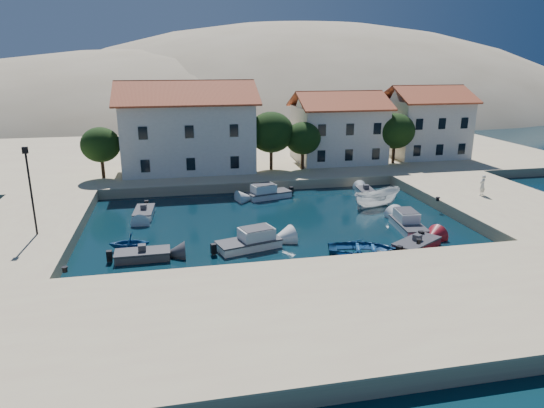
{
  "coord_description": "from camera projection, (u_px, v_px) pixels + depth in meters",
  "views": [
    {
      "loc": [
        -7.78,
        -26.91,
        12.76
      ],
      "look_at": [
        -0.39,
        8.68,
        2.0
      ],
      "focal_mm": 32.0,
      "sensor_mm": 36.0,
      "label": 1
    }
  ],
  "objects": [
    {
      "name": "quay_north",
      "position": [
        246.0,
        154.0,
        66.33
      ],
      "size": [
        80.0,
        36.0,
        1.0
      ],
      "primitive_type": "cube",
      "color": "tan",
      "rests_on": "ground"
    },
    {
      "name": "cabin_cruiser_north",
      "position": [
        269.0,
        193.0,
        46.86
      ],
      "size": [
        4.55,
        2.84,
        1.6
      ],
      "rotation": [
        0.0,
        0.0,
        3.41
      ],
      "color": "white",
      "rests_on": "ground"
    },
    {
      "name": "motorboat_grey_sw",
      "position": [
        143.0,
        255.0,
        32.33
      ],
      "size": [
        3.63,
        1.64,
        1.25
      ],
      "rotation": [
        0.0,
        0.0,
        0.01
      ],
      "color": "#37373C",
      "rests_on": "ground"
    },
    {
      "name": "pedestrian",
      "position": [
        482.0,
        185.0,
        43.9
      ],
      "size": [
        0.81,
        0.7,
        1.88
      ],
      "primitive_type": "imported",
      "rotation": [
        0.0,
        0.0,
        3.59
      ],
      "color": "silver",
      "rests_on": "quay_east"
    },
    {
      "name": "ground",
      "position": [
        306.0,
        273.0,
        30.4
      ],
      "size": [
        400.0,
        400.0,
        0.0
      ],
      "primitive_type": "plane",
      "color": "black",
      "rests_on": "ground"
    },
    {
      "name": "bollards",
      "position": [
        330.0,
        232.0,
        34.25
      ],
      "size": [
        29.36,
        9.56,
        0.3
      ],
      "color": "black",
      "rests_on": "ground"
    },
    {
      "name": "trees",
      "position": [
        285.0,
        135.0,
        53.81
      ],
      "size": [
        37.3,
        5.3,
        6.45
      ],
      "color": "#382314",
      "rests_on": "quay_north"
    },
    {
      "name": "quay_south",
      "position": [
        338.0,
        312.0,
        24.63
      ],
      "size": [
        52.0,
        12.0,
        1.0
      ],
      "primitive_type": "cube",
      "color": "tan",
      "rests_on": "ground"
    },
    {
      "name": "quay_west",
      "position": [
        23.0,
        233.0,
        35.95
      ],
      "size": [
        8.0,
        20.0,
        1.0
      ],
      "primitive_type": "cube",
      "color": "tan",
      "rests_on": "ground"
    },
    {
      "name": "rowboat_south",
      "position": [
        363.0,
        253.0,
        33.41
      ],
      "size": [
        5.47,
        4.51,
        0.99
      ],
      "primitive_type": "imported",
      "rotation": [
        0.0,
        0.0,
        1.31
      ],
      "color": "#184C87",
      "rests_on": "ground"
    },
    {
      "name": "motorboat_white_ne",
      "position": [
        366.0,
        192.0,
        47.87
      ],
      "size": [
        1.75,
        3.2,
        1.25
      ],
      "rotation": [
        0.0,
        0.0,
        1.47
      ],
      "color": "white",
      "rests_on": "ground"
    },
    {
      "name": "lamppost",
      "position": [
        30.0,
        183.0,
        33.16
      ],
      "size": [
        0.35,
        0.25,
        6.22
      ],
      "color": "black",
      "rests_on": "quay_west"
    },
    {
      "name": "building_mid",
      "position": [
        338.0,
        126.0,
        58.49
      ],
      "size": [
        10.5,
        8.4,
        8.3
      ],
      "color": "beige",
      "rests_on": "quay_north"
    },
    {
      "name": "building_right",
      "position": [
        425.0,
        120.0,
        61.69
      ],
      "size": [
        9.45,
        8.4,
        8.8
      ],
      "color": "beige",
      "rests_on": "quay_north"
    },
    {
      "name": "boat_east",
      "position": [
        376.0,
        207.0,
        44.07
      ],
      "size": [
        5.05,
        2.77,
        1.84
      ],
      "primitive_type": "imported",
      "rotation": [
        0.0,
        0.0,
        1.79
      ],
      "color": "white",
      "rests_on": "ground"
    },
    {
      "name": "cabin_cruiser_south",
      "position": [
        249.0,
        242.0,
        34.21
      ],
      "size": [
        4.85,
        3.06,
        1.6
      ],
      "rotation": [
        0.0,
        0.0,
        0.27
      ],
      "color": "white",
      "rests_on": "ground"
    },
    {
      "name": "motorboat_red_se",
      "position": [
        417.0,
        245.0,
        34.22
      ],
      "size": [
        4.2,
        3.5,
        1.25
      ],
      "rotation": [
        0.0,
        0.0,
        0.55
      ],
      "color": "maroon",
      "rests_on": "ground"
    },
    {
      "name": "rowboat_west",
      "position": [
        130.0,
        250.0,
        33.99
      ],
      "size": [
        2.95,
        2.61,
        1.45
      ],
      "primitive_type": "imported",
      "rotation": [
        0.0,
        0.0,
        -1.66
      ],
      "color": "#184C87",
      "rests_on": "ground"
    },
    {
      "name": "cabin_cruiser_east",
      "position": [
        409.0,
        224.0,
        37.92
      ],
      "size": [
        2.24,
        4.53,
        1.6
      ],
      "rotation": [
        0.0,
        0.0,
        1.46
      ],
      "color": "white",
      "rests_on": "ground"
    },
    {
      "name": "hills",
      "position": [
        264.0,
        177.0,
        157.13
      ],
      "size": [
        254.0,
        176.0,
        99.0
      ],
      "color": "tan",
      "rests_on": "ground"
    },
    {
      "name": "motorboat_white_west",
      "position": [
        144.0,
        213.0,
        41.36
      ],
      "size": [
        1.81,
        3.62,
        1.25
      ],
      "rotation": [
        0.0,
        0.0,
        -1.64
      ],
      "color": "white",
      "rests_on": "ground"
    },
    {
      "name": "quay_east",
      "position": [
        496.0,
        203.0,
        43.64
      ],
      "size": [
        11.0,
        20.0,
        1.0
      ],
      "primitive_type": "cube",
      "color": "tan",
      "rests_on": "ground"
    },
    {
      "name": "building_left",
      "position": [
        187.0,
        125.0,
        53.84
      ],
      "size": [
        14.7,
        9.45,
        9.7
      ],
      "color": "beige",
      "rests_on": "quay_north"
    }
  ]
}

